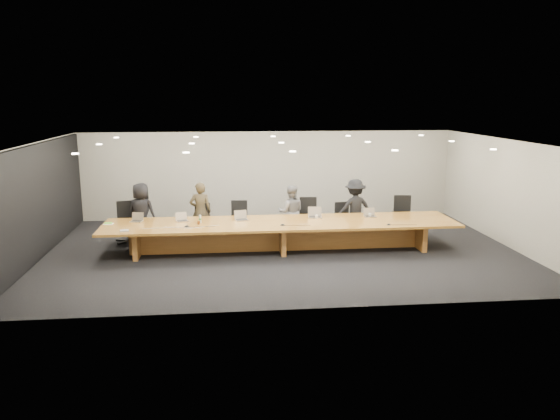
# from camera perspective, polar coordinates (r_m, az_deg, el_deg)

# --- Properties ---
(ground) EXTENTS (12.00, 12.00, 0.00)m
(ground) POSITION_cam_1_polar(r_m,az_deg,el_deg) (14.13, 0.13, -4.22)
(ground) COLOR black
(ground) RESTS_ON ground
(back_wall) EXTENTS (12.00, 0.02, 2.80)m
(back_wall) POSITION_cam_1_polar(r_m,az_deg,el_deg) (17.74, -1.26, 3.69)
(back_wall) COLOR beige
(back_wall) RESTS_ON ground
(left_wall_panel) EXTENTS (0.08, 7.84, 2.74)m
(left_wall_panel) POSITION_cam_1_polar(r_m,az_deg,el_deg) (14.45, -23.99, 0.70)
(left_wall_panel) COLOR black
(left_wall_panel) RESTS_ON ground
(conference_table) EXTENTS (9.00, 1.80, 0.75)m
(conference_table) POSITION_cam_1_polar(r_m,az_deg,el_deg) (14.00, 0.13, -2.17)
(conference_table) COLOR brown
(conference_table) RESTS_ON ground
(chair_far_left) EXTENTS (0.72, 0.72, 1.14)m
(chair_far_left) POSITION_cam_1_polar(r_m,az_deg,el_deg) (15.31, -15.65, -1.21)
(chair_far_left) COLOR black
(chair_far_left) RESTS_ON ground
(chair_left) EXTENTS (0.66, 0.66, 1.01)m
(chair_left) POSITION_cam_1_polar(r_m,az_deg,el_deg) (15.16, -7.85, -1.25)
(chair_left) COLOR black
(chair_left) RESTS_ON ground
(chair_mid_left) EXTENTS (0.60, 0.60, 1.07)m
(chair_mid_left) POSITION_cam_1_polar(r_m,az_deg,el_deg) (15.17, -4.31, -1.04)
(chair_mid_left) COLOR black
(chair_mid_left) RESTS_ON ground
(chair_mid_right) EXTENTS (0.64, 0.64, 1.15)m
(chair_mid_right) POSITION_cam_1_polar(r_m,az_deg,el_deg) (15.22, 2.98, -0.83)
(chair_mid_right) COLOR black
(chair_mid_right) RESTS_ON ground
(chair_right) EXTENTS (0.57, 0.57, 0.99)m
(chair_right) POSITION_cam_1_polar(r_m,az_deg,el_deg) (15.44, 6.70, -1.02)
(chair_right) COLOR black
(chair_right) RESTS_ON ground
(chair_far_right) EXTENTS (0.67, 0.67, 1.15)m
(chair_far_right) POSITION_cam_1_polar(r_m,az_deg,el_deg) (15.89, 12.74, -0.58)
(chair_far_right) COLOR black
(chair_far_right) RESTS_ON ground
(person_a) EXTENTS (0.93, 0.76, 1.64)m
(person_a) POSITION_cam_1_polar(r_m,az_deg,el_deg) (15.16, -14.26, -0.30)
(person_a) COLOR black
(person_a) RESTS_ON ground
(person_b) EXTENTS (0.60, 0.41, 1.62)m
(person_b) POSITION_cam_1_polar(r_m,az_deg,el_deg) (15.06, -8.31, -0.16)
(person_b) COLOR #31291A
(person_b) RESTS_ON ground
(person_c) EXTENTS (0.78, 0.64, 1.50)m
(person_c) POSITION_cam_1_polar(r_m,az_deg,el_deg) (15.11, 1.15, -0.23)
(person_c) COLOR slate
(person_c) RESTS_ON ground
(person_d) EXTENTS (1.14, 0.75, 1.65)m
(person_d) POSITION_cam_1_polar(r_m,az_deg,el_deg) (15.40, 7.83, 0.16)
(person_d) COLOR black
(person_d) RESTS_ON ground
(laptop_a) EXTENTS (0.34, 0.28, 0.24)m
(laptop_a) POSITION_cam_1_polar(r_m,az_deg,el_deg) (14.42, -14.80, -0.73)
(laptop_a) COLOR tan
(laptop_a) RESTS_ON conference_table
(laptop_b) EXTENTS (0.34, 0.29, 0.23)m
(laptop_b) POSITION_cam_1_polar(r_m,az_deg,el_deg) (14.21, -10.20, -0.72)
(laptop_b) COLOR #C2AD94
(laptop_b) RESTS_ON conference_table
(laptop_c) EXTENTS (0.37, 0.30, 0.26)m
(laptop_c) POSITION_cam_1_polar(r_m,az_deg,el_deg) (14.14, -4.04, -0.57)
(laptop_c) COLOR tan
(laptop_c) RESTS_ON conference_table
(laptop_d) EXTENTS (0.38, 0.30, 0.28)m
(laptop_d) POSITION_cam_1_polar(r_m,az_deg,el_deg) (14.45, 3.68, -0.24)
(laptop_d) COLOR tan
(laptop_d) RESTS_ON conference_table
(laptop_e) EXTENTS (0.31, 0.23, 0.24)m
(laptop_e) POSITION_cam_1_polar(r_m,az_deg,el_deg) (14.71, 9.42, -0.25)
(laptop_e) COLOR tan
(laptop_e) RESTS_ON conference_table
(water_bottle) EXTENTS (0.06, 0.06, 0.20)m
(water_bottle) POSITION_cam_1_polar(r_m,az_deg,el_deg) (13.97, -8.35, -0.94)
(water_bottle) COLOR #B5C6C0
(water_bottle) RESTS_ON conference_table
(amber_mug) EXTENTS (0.07, 0.07, 0.09)m
(amber_mug) POSITION_cam_1_polar(r_m,az_deg,el_deg) (13.83, -8.49, -1.31)
(amber_mug) COLOR #653412
(amber_mug) RESTS_ON conference_table
(paper_cup_near) EXTENTS (0.09, 0.09, 0.09)m
(paper_cup_near) POSITION_cam_1_polar(r_m,az_deg,el_deg) (14.34, 3.85, -0.72)
(paper_cup_near) COLOR silver
(paper_cup_near) RESTS_ON conference_table
(paper_cup_far) EXTENTS (0.10, 0.10, 0.09)m
(paper_cup_far) POSITION_cam_1_polar(r_m,az_deg,el_deg) (14.72, 9.38, -0.53)
(paper_cup_far) COLOR silver
(paper_cup_far) RESTS_ON conference_table
(notepad) EXTENTS (0.25, 0.21, 0.01)m
(notepad) POSITION_cam_1_polar(r_m,az_deg,el_deg) (14.35, -17.50, -1.40)
(notepad) COLOR silver
(notepad) RESTS_ON conference_table
(lime_gadget) EXTENTS (0.19, 0.12, 0.03)m
(lime_gadget) POSITION_cam_1_polar(r_m,az_deg,el_deg) (14.36, -17.51, -1.31)
(lime_gadget) COLOR #70CC36
(lime_gadget) RESTS_ON notepad
(av_box) EXTENTS (0.22, 0.18, 0.03)m
(av_box) POSITION_cam_1_polar(r_m,az_deg,el_deg) (13.48, -15.95, -2.10)
(av_box) COLOR silver
(av_box) RESTS_ON conference_table
(mic_left) EXTENTS (0.15, 0.15, 0.03)m
(mic_left) POSITION_cam_1_polar(r_m,az_deg,el_deg) (13.62, -9.72, -1.67)
(mic_left) COLOR black
(mic_left) RESTS_ON conference_table
(mic_center) EXTENTS (0.15, 0.15, 0.03)m
(mic_center) POSITION_cam_1_polar(r_m,az_deg,el_deg) (13.58, 0.27, -1.54)
(mic_center) COLOR black
(mic_center) RESTS_ON conference_table
(mic_right) EXTENTS (0.16, 0.16, 0.03)m
(mic_right) POSITION_cam_1_polar(r_m,az_deg,el_deg) (13.89, 11.31, -1.47)
(mic_right) COLOR black
(mic_right) RESTS_ON conference_table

